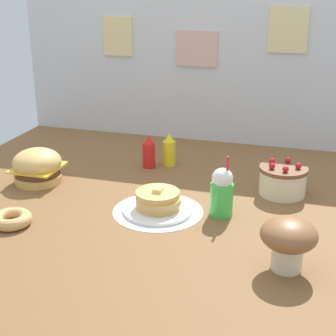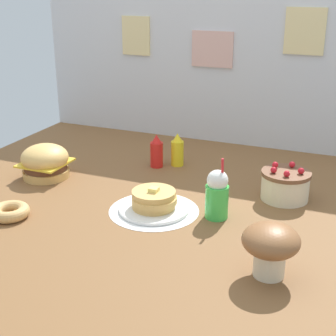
{
  "view_description": "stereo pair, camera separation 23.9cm",
  "coord_description": "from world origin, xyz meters",
  "px_view_note": "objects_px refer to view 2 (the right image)",
  "views": [
    {
      "loc": [
        0.7,
        -2.0,
        1.0
      ],
      "look_at": [
        0.07,
        0.14,
        0.14
      ],
      "focal_mm": 54.14,
      "sensor_mm": 36.0,
      "label": 1
    },
    {
      "loc": [
        0.92,
        -1.92,
        1.0
      ],
      "look_at": [
        0.07,
        0.14,
        0.14
      ],
      "focal_mm": 54.14,
      "sensor_mm": 36.0,
      "label": 2
    }
  ],
  "objects_px": {
    "burger": "(45,162)",
    "mushroom_stool": "(271,245)",
    "pancake_stack": "(154,202)",
    "layer_cake": "(285,185)",
    "cream_soda_cup": "(217,194)",
    "donut_pink_glaze": "(10,211)",
    "ketchup_bottle": "(157,152)",
    "mustard_bottle": "(177,151)"
  },
  "relations": [
    {
      "from": "mushroom_stool",
      "to": "cream_soda_cup",
      "type": "bearing_deg",
      "value": 129.96
    },
    {
      "from": "mustard_bottle",
      "to": "cream_soda_cup",
      "type": "bearing_deg",
      "value": -53.62
    },
    {
      "from": "pancake_stack",
      "to": "cream_soda_cup",
      "type": "distance_m",
      "value": 0.29
    },
    {
      "from": "burger",
      "to": "pancake_stack",
      "type": "distance_m",
      "value": 0.71
    },
    {
      "from": "layer_cake",
      "to": "ketchup_bottle",
      "type": "xyz_separation_m",
      "value": [
        -0.74,
        0.17,
        0.01
      ]
    },
    {
      "from": "layer_cake",
      "to": "ketchup_bottle",
      "type": "distance_m",
      "value": 0.76
    },
    {
      "from": "pancake_stack",
      "to": "cream_soda_cup",
      "type": "bearing_deg",
      "value": 9.65
    },
    {
      "from": "burger",
      "to": "donut_pink_glaze",
      "type": "distance_m",
      "value": 0.48
    },
    {
      "from": "pancake_stack",
      "to": "mushroom_stool",
      "type": "relative_size",
      "value": 1.55
    },
    {
      "from": "ketchup_bottle",
      "to": "cream_soda_cup",
      "type": "height_order",
      "value": "cream_soda_cup"
    },
    {
      "from": "layer_cake",
      "to": "cream_soda_cup",
      "type": "height_order",
      "value": "cream_soda_cup"
    },
    {
      "from": "donut_pink_glaze",
      "to": "cream_soda_cup",
      "type": "bearing_deg",
      "value": 22.58
    },
    {
      "from": "pancake_stack",
      "to": "layer_cake",
      "type": "height_order",
      "value": "layer_cake"
    },
    {
      "from": "ketchup_bottle",
      "to": "mushroom_stool",
      "type": "distance_m",
      "value": 1.17
    },
    {
      "from": "layer_cake",
      "to": "cream_soda_cup",
      "type": "xyz_separation_m",
      "value": [
        -0.24,
        -0.31,
        0.04
      ]
    },
    {
      "from": "ketchup_bottle",
      "to": "donut_pink_glaze",
      "type": "distance_m",
      "value": 0.89
    },
    {
      "from": "ketchup_bottle",
      "to": "mustard_bottle",
      "type": "height_order",
      "value": "same"
    },
    {
      "from": "pancake_stack",
      "to": "layer_cake",
      "type": "bearing_deg",
      "value": 34.62
    },
    {
      "from": "layer_cake",
      "to": "mustard_bottle",
      "type": "relative_size",
      "value": 1.25
    },
    {
      "from": "burger",
      "to": "mushroom_stool",
      "type": "bearing_deg",
      "value": -20.58
    },
    {
      "from": "layer_cake",
      "to": "cream_soda_cup",
      "type": "bearing_deg",
      "value": -127.66
    },
    {
      "from": "burger",
      "to": "mustard_bottle",
      "type": "bearing_deg",
      "value": 36.87
    },
    {
      "from": "ketchup_bottle",
      "to": "mustard_bottle",
      "type": "relative_size",
      "value": 1.0
    },
    {
      "from": "layer_cake",
      "to": "mustard_bottle",
      "type": "height_order",
      "value": "mustard_bottle"
    },
    {
      "from": "layer_cake",
      "to": "mushroom_stool",
      "type": "xyz_separation_m",
      "value": [
        0.07,
        -0.68,
        0.05
      ]
    },
    {
      "from": "donut_pink_glaze",
      "to": "mushroom_stool",
      "type": "relative_size",
      "value": 0.85
    },
    {
      "from": "burger",
      "to": "donut_pink_glaze",
      "type": "height_order",
      "value": "burger"
    },
    {
      "from": "ketchup_bottle",
      "to": "mustard_bottle",
      "type": "xyz_separation_m",
      "value": [
        0.1,
        0.06,
        0.0
      ]
    },
    {
      "from": "donut_pink_glaze",
      "to": "ketchup_bottle",
      "type": "bearing_deg",
      "value": 67.62
    },
    {
      "from": "ketchup_bottle",
      "to": "mushroom_stool",
      "type": "xyz_separation_m",
      "value": [
        0.81,
        -0.85,
        0.03
      ]
    },
    {
      "from": "pancake_stack",
      "to": "donut_pink_glaze",
      "type": "relative_size",
      "value": 1.83
    },
    {
      "from": "ketchup_bottle",
      "to": "donut_pink_glaze",
      "type": "bearing_deg",
      "value": -112.38
    },
    {
      "from": "burger",
      "to": "layer_cake",
      "type": "xyz_separation_m",
      "value": [
        1.21,
        0.2,
        -0.01
      ]
    },
    {
      "from": "mustard_bottle",
      "to": "donut_pink_glaze",
      "type": "distance_m",
      "value": 0.99
    },
    {
      "from": "mushroom_stool",
      "to": "donut_pink_glaze",
      "type": "bearing_deg",
      "value": 178.92
    },
    {
      "from": "pancake_stack",
      "to": "ketchup_bottle",
      "type": "xyz_separation_m",
      "value": [
        -0.22,
        0.53,
        0.04
      ]
    },
    {
      "from": "mustard_bottle",
      "to": "mushroom_stool",
      "type": "xyz_separation_m",
      "value": [
        0.71,
        -0.91,
        0.03
      ]
    },
    {
      "from": "pancake_stack",
      "to": "mustard_bottle",
      "type": "bearing_deg",
      "value": 101.56
    },
    {
      "from": "cream_soda_cup",
      "to": "donut_pink_glaze",
      "type": "distance_m",
      "value": 0.91
    },
    {
      "from": "burger",
      "to": "cream_soda_cup",
      "type": "relative_size",
      "value": 0.88
    },
    {
      "from": "burger",
      "to": "ketchup_bottle",
      "type": "distance_m",
      "value": 0.6
    },
    {
      "from": "cream_soda_cup",
      "to": "donut_pink_glaze",
      "type": "relative_size",
      "value": 1.61
    }
  ]
}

